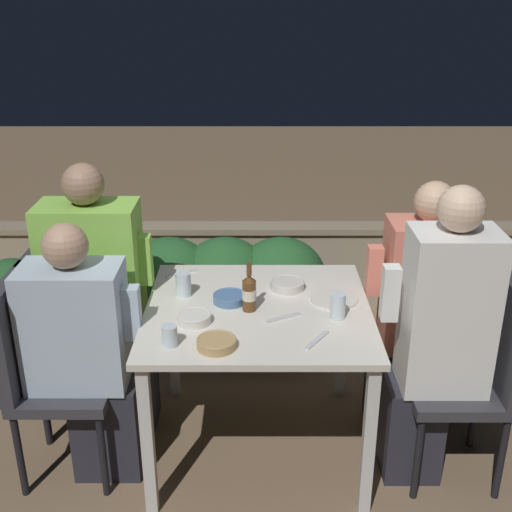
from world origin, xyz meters
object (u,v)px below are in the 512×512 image
Objects in this scene: chair_right_near at (478,363)px; chair_right_far at (454,324)px; potted_plant at (11,303)px; person_blue_shirt at (84,355)px; beer_bottle at (247,292)px; person_white_polo at (435,338)px; person_green_blouse at (100,303)px; chair_left_far at (61,323)px; person_coral_top at (414,310)px; chair_left_near at (38,361)px.

chair_right_near and chair_right_far have the same top height.
potted_plant is (-2.37, 0.90, -0.16)m from chair_right_near.
beer_bottle is (0.71, 0.13, 0.24)m from person_blue_shirt.
chair_right_near is 0.70× the size of person_white_polo.
person_blue_shirt is 1.25× the size of chair_right_near.
chair_right_far is at bearing -0.49° from person_green_blouse.
chair_right_far is (1.71, 0.33, -0.03)m from person_blue_shirt.
chair_right_near is (1.72, -0.36, -0.11)m from person_green_blouse.
chair_left_far is 0.75× the size of person_coral_top.
person_green_blouse is 1.42× the size of chair_right_far.
person_coral_top is at bearing 12.29° from person_blue_shirt.
person_white_polo is at bearing -11.89° from chair_left_far.
beer_bottle is (-1.01, 0.15, 0.27)m from chair_right_near.
potted_plant is (-2.16, 0.55, -0.24)m from person_coral_top.
person_green_blouse reaches higher than potted_plant.
person_green_blouse reaches higher than person_blue_shirt.
chair_left_near is at bearing -169.15° from person_coral_top.
person_white_polo reaches higher than chair_left_near.
beer_bottle is at bearing -28.77° from potted_plant.
chair_right_near is 0.35m from chair_right_far.
chair_left_far is at bearing -50.00° from potted_plant.
person_coral_top is at bearing -14.28° from potted_plant.
person_blue_shirt reaches higher than chair_left_near.
chair_left_near is at bearing -90.53° from chair_left_far.
person_blue_shirt reaches higher than chair_left_far.
chair_left_far is 1.92m from chair_right_far.
chair_right_near is at bearing -59.25° from person_coral_top.
person_white_polo is 0.83m from beer_bottle.
person_white_polo is at bearing -0.60° from chair_left_near.
beer_bottle reaches higher than chair_left_near.
person_coral_top is 0.85m from beer_bottle.
potted_plant is at bearing 157.52° from person_white_polo.
chair_right_far is (0.20, 0.35, -0.12)m from person_white_polo.
chair_left_near is 1.75m from person_coral_top.
person_green_blouse reaches higher than beer_bottle.
person_blue_shirt is at bearing -53.45° from potted_plant.
person_blue_shirt is at bearing -167.71° from person_coral_top.
chair_left_near is 1.95m from chair_right_far.
chair_left_far is at bearing 180.00° from person_green_blouse.
chair_left_far is 1.76m from person_white_polo.
beer_bottle reaches higher than chair_right_near.
person_green_blouse is 6.03× the size of beer_bottle.
beer_bottle is at bearing -166.16° from person_coral_top.
chair_right_near is at bearing -10.68° from chair_left_far.
chair_right_near is at bearing -11.89° from person_green_blouse.
person_blue_shirt is 1.11m from potted_plant.
person_white_polo reaches higher than chair_right_far.
chair_right_near is at bearing -0.00° from person_white_polo.
chair_left_far is 0.23m from person_green_blouse.
potted_plant is (-0.45, 0.54, -0.16)m from chair_left_far.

